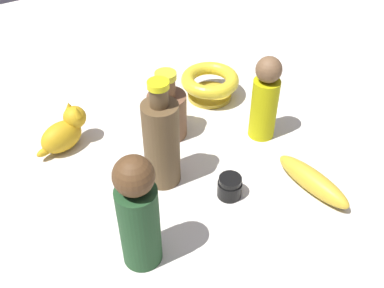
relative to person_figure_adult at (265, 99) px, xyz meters
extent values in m
plane|color=silver|center=(0.01, -0.18, -0.09)|extent=(2.00, 2.00, 0.00)
cylinder|color=#B6B40C|center=(0.00, 0.00, -0.02)|extent=(0.07, 0.07, 0.14)
sphere|color=brown|center=(0.00, 0.00, 0.07)|extent=(0.05, 0.05, 0.05)
cylinder|color=brown|center=(0.01, -0.25, 0.00)|extent=(0.07, 0.07, 0.18)
cylinder|color=brown|center=(0.01, -0.25, 0.10)|extent=(0.03, 0.03, 0.04)
cylinder|color=yellow|center=(0.01, -0.25, 0.13)|extent=(0.04, 0.04, 0.01)
cylinder|color=gold|center=(-0.18, -0.02, -0.09)|extent=(0.11, 0.11, 0.01)
torus|color=gold|center=(-0.18, -0.02, -0.04)|extent=(0.14, 0.14, 0.03)
cylinder|color=#1E4423|center=(0.15, -0.36, -0.01)|extent=(0.08, 0.08, 0.16)
sphere|color=#52361D|center=(0.15, -0.36, 0.09)|extent=(0.06, 0.06, 0.06)
cylinder|color=black|center=(0.11, -0.16, -0.08)|extent=(0.05, 0.05, 0.03)
cylinder|color=gold|center=(0.11, -0.16, -0.06)|extent=(0.04, 0.04, 0.00)
cylinder|color=black|center=(0.11, -0.16, -0.05)|extent=(0.04, 0.04, 0.01)
cylinder|color=brown|center=(-0.11, -0.17, -0.04)|extent=(0.08, 0.08, 0.10)
cylinder|color=brown|center=(-0.11, -0.17, 0.03)|extent=(0.04, 0.04, 0.04)
cylinder|color=yellow|center=(-0.11, -0.17, 0.05)|extent=(0.04, 0.04, 0.01)
ellipsoid|color=gold|center=(0.18, -0.02, -0.07)|extent=(0.17, 0.06, 0.04)
ellipsoid|color=#C19218|center=(-0.18, -0.38, -0.06)|extent=(0.08, 0.10, 0.06)
sphere|color=#C19218|center=(-0.19, -0.34, -0.03)|extent=(0.05, 0.05, 0.05)
cone|color=#C19218|center=(-0.21, -0.35, -0.01)|extent=(0.02, 0.02, 0.02)
cone|color=#C19218|center=(-0.18, -0.34, -0.01)|extent=(0.02, 0.02, 0.02)
ellipsoid|color=#C19218|center=(-0.17, -0.42, -0.07)|extent=(0.03, 0.04, 0.02)
camera|label=1|loc=(0.56, -0.53, 0.53)|focal=41.91mm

